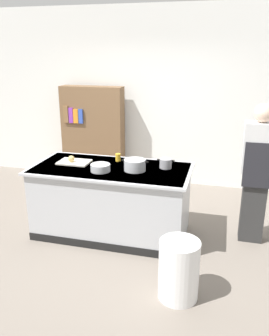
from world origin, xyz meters
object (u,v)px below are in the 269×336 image
at_px(onion, 71,159).
at_px(stock_pot, 135,165).
at_px(bookshelf, 93,135).
at_px(mixing_bowl, 100,168).
at_px(person_chef, 257,171).
at_px(trash_bin, 179,270).
at_px(juice_cup, 118,157).
at_px(sauce_pan, 166,163).

distance_m(onion, stock_pot, 0.86).
xyz_separation_m(stock_pot, bookshelf, (-1.25, 1.83, -0.12)).
relative_size(onion, mixing_bowl, 0.35).
bearing_deg(person_chef, bookshelf, 47.65).
bearing_deg(trash_bin, juice_cup, 127.17).
bearing_deg(juice_cup, stock_pot, -45.01).
distance_m(sauce_pan, trash_bin, 1.42).
distance_m(mixing_bowl, juice_cup, 0.45).
bearing_deg(bookshelf, trash_bin, -55.62).
xyz_separation_m(sauce_pan, trash_bin, (0.36, -1.21, -0.66)).
distance_m(sauce_pan, juice_cup, 0.66).
bearing_deg(trash_bin, bookshelf, 124.38).
bearing_deg(stock_pot, mixing_bowl, -161.18).
bearing_deg(stock_pot, juice_cup, 134.99).
relative_size(onion, bookshelf, 0.05).
height_order(stock_pot, sauce_pan, stock_pot).
bearing_deg(bookshelf, mixing_bowl, -66.40).
distance_m(trash_bin, bookshelf, 3.50).
bearing_deg(juice_cup, sauce_pan, -10.64).
distance_m(stock_pot, sauce_pan, 0.39).
xyz_separation_m(person_chef, bookshelf, (-2.68, 1.52, -0.06)).
height_order(onion, juice_cup, onion).
bearing_deg(mixing_bowl, juice_cup, 79.22).
xyz_separation_m(trash_bin, person_chef, (0.73, 1.33, 0.61)).
relative_size(sauce_pan, trash_bin, 0.36).
distance_m(sauce_pan, mixing_bowl, 0.80).
relative_size(mixing_bowl, trash_bin, 0.40).
bearing_deg(person_chef, sauce_pan, 83.54).
bearing_deg(juice_cup, mixing_bowl, -100.78).
xyz_separation_m(stock_pot, person_chef, (1.43, 0.30, -0.05)).
bearing_deg(trash_bin, onion, 145.28).
height_order(onion, stock_pot, stock_pot).
distance_m(mixing_bowl, trash_bin, 1.55).
height_order(trash_bin, bookshelf, bookshelf).
bearing_deg(mixing_bowl, sauce_pan, 23.42).
bearing_deg(person_chef, trash_bin, 138.50).
bearing_deg(person_chef, juice_cup, 77.15).
relative_size(sauce_pan, bookshelf, 0.13).
height_order(sauce_pan, mixing_bowl, sauce_pan).
distance_m(mixing_bowl, person_chef, 1.87).
height_order(stock_pot, juice_cup, stock_pot).
relative_size(sauce_pan, juice_cup, 2.17).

